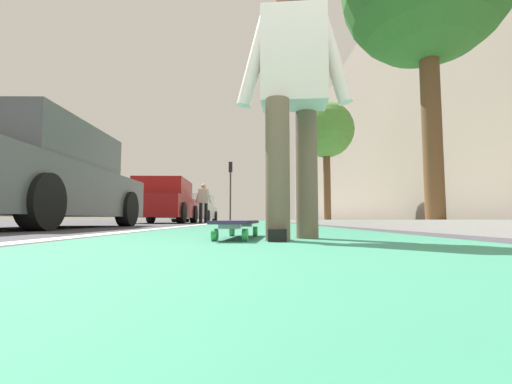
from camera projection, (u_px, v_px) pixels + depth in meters
The scene contains 13 objects.
ground_plane at pixel (254, 223), 10.75m from camera, with size 80.00×80.00×0.00m, color #38383D.
bike_lane_paint at pixel (253, 221), 24.71m from camera, with size 56.00×2.33×0.00m, color #2D7256.
lane_stripe_white at pixel (231, 222), 20.70m from camera, with size 52.00×0.16×0.01m, color silver.
sidewalk_curb at pixel (311, 221), 18.77m from camera, with size 52.00×3.20×0.12m, color #9E9B93.
building_facade at pixel (341, 153), 23.17m from camera, with size 40.00×1.20×9.31m, color gray.
skateboard at pixel (238, 224), 2.19m from camera, with size 0.86×0.29×0.11m.
skater_person at pixel (293, 87), 2.12m from camera, with size 0.44×0.72×1.64m.
parked_car_near at pixel (37, 179), 4.93m from camera, with size 4.11×1.88×1.47m.
parked_car_mid at pixel (165, 202), 11.88m from camera, with size 4.12×1.91×1.49m.
parked_car_far at pixel (196, 209), 18.50m from camera, with size 4.33×1.98×1.46m.
traffic_light at pixel (230, 180), 26.45m from camera, with size 0.33×0.28×4.58m.
street_tree_mid at pixel (326, 131), 13.11m from camera, with size 2.11×2.11×4.61m.
pedestrian_distant at pixel (203, 200), 12.94m from camera, with size 0.41×0.64×1.48m.
Camera 1 is at (-0.80, 0.10, 0.12)m, focal length 24.04 mm.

